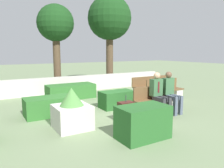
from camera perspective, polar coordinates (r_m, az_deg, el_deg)
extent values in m
plane|color=gray|center=(7.08, -1.02, -8.02)|extent=(60.00, 60.00, 0.00)
cube|color=beige|center=(10.90, -12.38, -0.20)|extent=(11.42, 0.30, 0.79)
cube|color=brown|center=(7.24, 12.04, -4.13)|extent=(1.65, 0.44, 0.05)
cube|color=brown|center=(7.38, 10.82, -2.08)|extent=(1.65, 0.05, 0.40)
cube|color=beige|center=(6.92, 8.33, -6.66)|extent=(0.36, 0.40, 0.43)
cube|color=beige|center=(7.70, 15.25, -5.30)|extent=(0.36, 0.40, 0.43)
cube|color=brown|center=(10.04, 10.74, -0.55)|extent=(2.04, 0.44, 0.05)
cube|color=brown|center=(10.19, 9.87, 0.88)|extent=(2.04, 0.04, 0.40)
cube|color=beige|center=(9.58, 7.15, -2.35)|extent=(0.36, 0.40, 0.43)
cube|color=beige|center=(10.61, 13.91, -1.47)|extent=(0.36, 0.40, 0.43)
cube|color=brown|center=(9.17, 13.92, -1.52)|extent=(1.65, 0.44, 0.05)
cube|color=brown|center=(9.31, 12.93, 0.06)|extent=(1.65, 0.04, 0.40)
cube|color=beige|center=(8.81, 11.09, -3.42)|extent=(0.36, 0.40, 0.43)
cube|color=beige|center=(9.63, 16.40, -2.58)|extent=(0.36, 0.40, 0.43)
cube|color=#333338|center=(6.95, 12.09, -3.91)|extent=(0.14, 0.46, 0.13)
cube|color=#333338|center=(7.08, 13.28, -3.71)|extent=(0.14, 0.46, 0.13)
cube|color=#333338|center=(6.83, 13.21, -6.23)|extent=(0.11, 0.11, 0.61)
cube|color=#333338|center=(6.99, 14.64, -5.93)|extent=(0.11, 0.11, 0.61)
cube|color=#3D6B42|center=(7.13, 11.46, -0.84)|extent=(0.38, 0.22, 0.54)
sphere|color=tan|center=(7.06, 11.66, 2.14)|extent=(0.21, 0.21, 0.21)
cube|color=maroon|center=(7.04, 12.09, -0.81)|extent=(0.06, 0.01, 0.35)
cube|color=#515B70|center=(7.30, 15.04, -3.42)|extent=(0.14, 0.46, 0.13)
cube|color=#515B70|center=(7.44, 16.12, -3.23)|extent=(0.14, 0.46, 0.13)
cube|color=#515B70|center=(7.18, 16.17, -5.61)|extent=(0.11, 0.11, 0.61)
cube|color=#515B70|center=(7.36, 17.45, -5.33)|extent=(0.11, 0.11, 0.61)
cube|color=#3D6B42|center=(7.48, 14.37, -0.50)|extent=(0.38, 0.22, 0.54)
sphere|color=brown|center=(7.41, 14.58, 2.33)|extent=(0.21, 0.21, 0.21)
cube|color=#286028|center=(5.20, 8.09, -9.86)|extent=(1.19, 0.71, 0.78)
cube|color=#33702D|center=(7.23, -16.20, -5.60)|extent=(1.47, 0.80, 0.59)
cube|color=#33702D|center=(9.57, -10.71, -1.90)|extent=(2.02, 0.90, 0.61)
cube|color=#286028|center=(7.90, 1.28, -4.00)|extent=(1.22, 0.66, 0.60)
cube|color=beige|center=(5.89, -10.38, -8.46)|extent=(0.90, 0.90, 0.62)
cone|color=#569347|center=(5.76, -10.52, -3.26)|extent=(0.63, 0.63, 0.47)
cube|color=#471E19|center=(6.32, 3.61, -7.30)|extent=(0.44, 0.26, 0.59)
cylinder|color=#333338|center=(6.22, 3.65, -3.79)|extent=(0.02, 0.02, 0.20)
cylinder|color=brown|center=(11.97, -14.18, 5.70)|extent=(0.38, 0.38, 2.94)
sphere|color=#194219|center=(12.04, -14.54, 15.20)|extent=(1.90, 1.90, 1.90)
cylinder|color=brown|center=(13.32, -0.63, 6.89)|extent=(0.42, 0.42, 3.25)
sphere|color=#194219|center=(13.45, -0.65, 16.88)|extent=(2.59, 2.59, 2.59)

